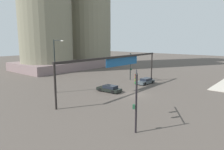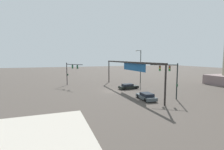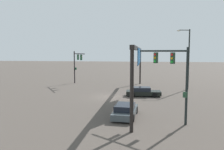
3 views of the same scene
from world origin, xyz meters
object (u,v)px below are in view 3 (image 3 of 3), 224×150
at_px(streetlamp_curved_arm, 188,56).
at_px(sedan_car_waiting_far, 143,92).
at_px(sedan_car_approaching, 125,111).
at_px(traffic_signal_near_corner, 77,61).
at_px(traffic_signal_opposite_side, 175,71).

distance_m(streetlamp_curved_arm, sedan_car_waiting_far, 10.51).
distance_m(sedan_car_approaching, sedan_car_waiting_far, 10.36).
bearing_deg(traffic_signal_near_corner, sedan_car_waiting_far, 18.07).
bearing_deg(sedan_car_waiting_far, streetlamp_curved_arm, 40.03).
distance_m(traffic_signal_opposite_side, sedan_car_approaching, 5.73).
xyz_separation_m(streetlamp_curved_arm, sedan_car_waiting_far, (6.49, -6.77, -4.75)).
height_order(traffic_signal_opposite_side, sedan_car_approaching, traffic_signal_opposite_side).
height_order(traffic_signal_near_corner, sedan_car_approaching, traffic_signal_near_corner).
distance_m(streetlamp_curved_arm, sedan_car_approaching, 19.26).
bearing_deg(sedan_car_waiting_far, traffic_signal_near_corner, 137.50).
distance_m(traffic_signal_near_corner, sedan_car_waiting_far, 15.73).
bearing_deg(traffic_signal_opposite_side, streetlamp_curved_arm, -69.19).
height_order(streetlamp_curved_arm, sedan_car_approaching, streetlamp_curved_arm).
bearing_deg(traffic_signal_near_corner, streetlamp_curved_arm, 47.43).
relative_size(traffic_signal_near_corner, traffic_signal_opposite_side, 0.95).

